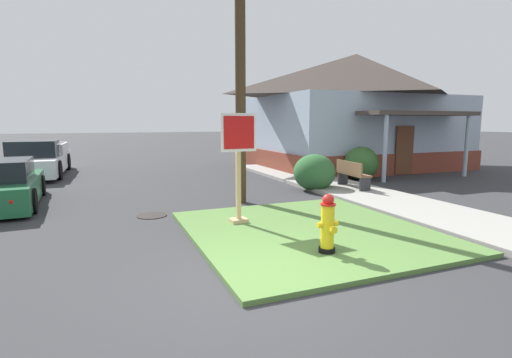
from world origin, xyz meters
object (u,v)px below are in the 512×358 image
Objects in this scene: manhole_cover at (152,216)px; street_bench at (352,173)px; pickup_truck_white at (38,161)px; utility_pole at (240,20)px; stop_sign at (239,169)px; fire_hydrant at (328,225)px.

street_bench is at bearing 8.46° from manhole_cover.
pickup_truck_white is 0.61× the size of utility_pole.
manhole_cover is at bearing 135.25° from stop_sign.
manhole_cover is at bearing -165.03° from utility_pole.
pickup_truck_white is 3.69× the size of street_bench.
street_bench is (6.39, 0.95, 0.58)m from manhole_cover.
manhole_cover is at bearing -171.54° from street_bench.
street_bench is at bearing 4.14° from utility_pole.
stop_sign reaches higher than pickup_truck_white.
street_bench is at bearing -38.33° from pickup_truck_white.
manhole_cover is 6.49m from street_bench.
pickup_truck_white is at bearing 141.67° from street_bench.
stop_sign is 2.60m from manhole_cover.
fire_hydrant is at bearing -129.57° from street_bench.
pickup_truck_white is at bearing 126.56° from utility_pole.
utility_pole is (6.02, -8.11, 4.21)m from pickup_truck_white.
stop_sign is 5.45m from street_bench.
pickup_truck_white is 12.63m from street_bench.
pickup_truck_white is at bearing 116.31° from stop_sign.
fire_hydrant reaches higher than manhole_cover.
utility_pole reaches higher than stop_sign.
stop_sign is 3.31× the size of manhole_cover.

